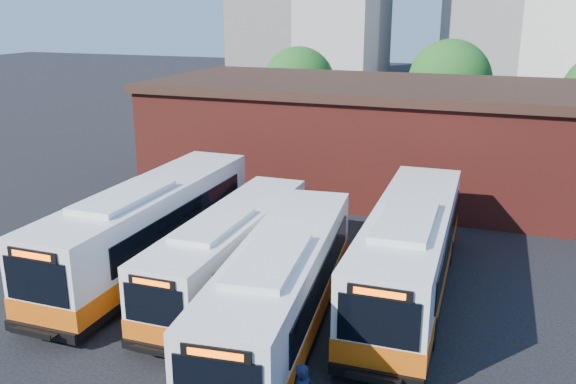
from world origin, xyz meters
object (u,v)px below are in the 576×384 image
(bus_west, at_px, (150,230))
(bus_mideast, at_px, (281,292))
(bus_east, at_px, (409,255))
(bus_midwest, at_px, (231,253))

(bus_west, xyz_separation_m, bus_mideast, (7.17, -3.29, -0.13))
(bus_east, bearing_deg, bus_west, -175.47)
(bus_west, relative_size, bus_mideast, 1.07)
(bus_mideast, bearing_deg, bus_west, 148.67)
(bus_east, bearing_deg, bus_midwest, -167.26)
(bus_midwest, xyz_separation_m, bus_mideast, (3.18, -2.75, 0.14))
(bus_mideast, bearing_deg, bus_east, 45.62)
(bus_midwest, xyz_separation_m, bus_east, (6.64, 1.72, 0.22))
(bus_midwest, distance_m, bus_mideast, 4.21)
(bus_west, distance_m, bus_mideast, 7.89)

